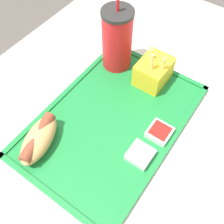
% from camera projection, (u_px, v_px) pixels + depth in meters
% --- Properties ---
extents(ground_plane, '(8.00, 8.00, 0.00)m').
position_uv_depth(ground_plane, '(121.00, 206.00, 1.22)').
color(ground_plane, '#4C4742').
extents(dining_table, '(1.09, 0.84, 0.74)m').
position_uv_depth(dining_table, '(125.00, 178.00, 0.92)').
color(dining_table, beige).
rests_on(dining_table, ground_plane).
extents(food_tray, '(0.43, 0.29, 0.01)m').
position_uv_depth(food_tray, '(112.00, 120.00, 0.61)').
color(food_tray, '#197233').
rests_on(food_tray, dining_table).
extents(soda_cup, '(0.08, 0.08, 0.19)m').
position_uv_depth(soda_cup, '(117.00, 39.00, 0.64)').
color(soda_cup, red).
rests_on(soda_cup, food_tray).
extents(hot_dog_far, '(0.13, 0.08, 0.05)m').
position_uv_depth(hot_dog_far, '(39.00, 139.00, 0.55)').
color(hot_dog_far, tan).
rests_on(hot_dog_far, food_tray).
extents(fries_carton, '(0.09, 0.07, 0.11)m').
position_uv_depth(fries_carton, '(153.00, 71.00, 0.64)').
color(fries_carton, gold).
rests_on(fries_carton, food_tray).
extents(sauce_cup_mayo, '(0.05, 0.05, 0.02)m').
position_uv_depth(sauce_cup_mayo, '(140.00, 154.00, 0.54)').
color(sauce_cup_mayo, silver).
rests_on(sauce_cup_mayo, food_tray).
extents(sauce_cup_ketchup, '(0.05, 0.05, 0.02)m').
position_uv_depth(sauce_cup_ketchup, '(160.00, 132.00, 0.57)').
color(sauce_cup_ketchup, silver).
rests_on(sauce_cup_ketchup, food_tray).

